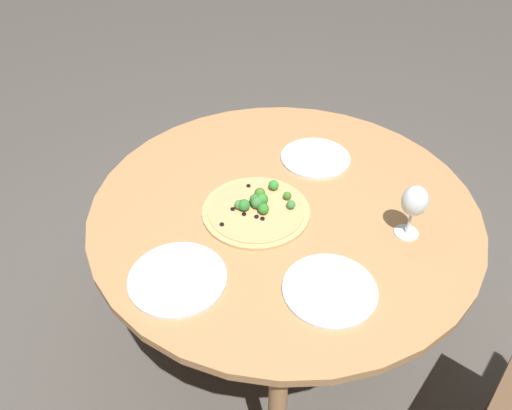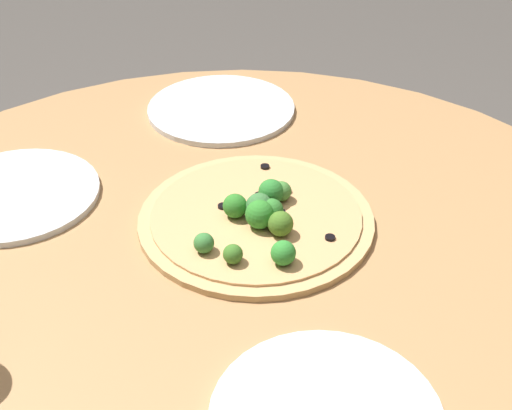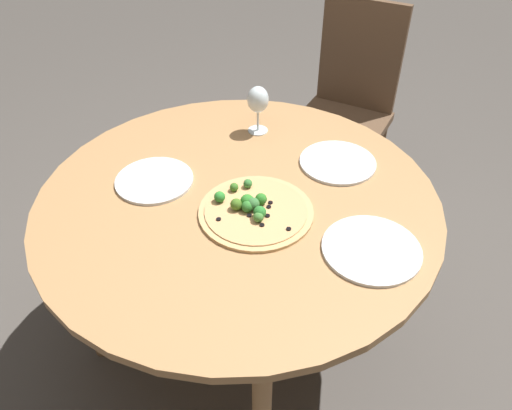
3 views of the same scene
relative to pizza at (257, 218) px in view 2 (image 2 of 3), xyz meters
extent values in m
cylinder|color=#A87A4C|center=(0.09, -0.03, -0.03)|extent=(1.22, 1.22, 0.03)
cylinder|color=#A87A4C|center=(-0.29, -0.41, -0.38)|extent=(0.05, 0.05, 0.68)
cylinder|color=#A87A4C|center=(-0.29, 0.35, -0.38)|extent=(0.05, 0.05, 0.68)
cylinder|color=tan|center=(-0.01, 0.00, -0.01)|extent=(0.34, 0.34, 0.01)
cylinder|color=tan|center=(-0.01, 0.00, 0.00)|extent=(0.30, 0.30, 0.00)
sphere|color=#446E22|center=(0.04, 0.03, 0.02)|extent=(0.03, 0.03, 0.03)
sphere|color=#2E7F28|center=(0.02, 0.00, 0.02)|extent=(0.04, 0.04, 0.04)
sphere|color=#2B782D|center=(-0.03, 0.02, 0.02)|extent=(0.04, 0.04, 0.04)
sphere|color=#31782D|center=(0.01, 0.02, 0.02)|extent=(0.03, 0.03, 0.03)
sphere|color=#427E35|center=(-0.04, 0.03, 0.02)|extent=(0.03, 0.03, 0.03)
sphere|color=#387836|center=(0.08, -0.07, 0.02)|extent=(0.03, 0.03, 0.03)
sphere|color=#397138|center=(0.00, 0.00, 0.02)|extent=(0.04, 0.04, 0.04)
sphere|color=#3A6F25|center=(0.10, -0.03, 0.02)|extent=(0.03, 0.03, 0.03)
sphere|color=#2F862F|center=(0.10, 0.03, 0.02)|extent=(0.03, 0.03, 0.03)
sphere|color=#2D7726|center=(0.00, -0.03, 0.02)|extent=(0.03, 0.03, 0.03)
cylinder|color=black|center=(-0.06, 0.04, 0.00)|extent=(0.01, 0.01, 0.00)
cylinder|color=black|center=(-0.01, 0.03, 0.00)|extent=(0.01, 0.01, 0.00)
cylinder|color=black|center=(-0.03, -0.03, 0.00)|extent=(0.01, 0.01, 0.00)
cylinder|color=black|center=(-0.02, -0.05, 0.00)|extent=(0.01, 0.01, 0.00)
cylinder|color=black|center=(-0.13, 0.01, 0.00)|extent=(0.01, 0.01, 0.00)
cylinder|color=black|center=(-0.05, 0.00, 0.00)|extent=(0.01, 0.01, 0.00)
cylinder|color=black|center=(0.05, 0.10, 0.00)|extent=(0.01, 0.01, 0.00)
cylinder|color=silver|center=(-0.07, -0.36, -0.01)|extent=(0.25, 0.25, 0.01)
cylinder|color=silver|center=(-0.34, -0.07, -0.01)|extent=(0.27, 0.27, 0.01)
camera|label=1|loc=(-0.78, -0.87, 1.01)|focal=35.00mm
camera|label=2|loc=(0.81, 0.00, 0.59)|focal=50.00mm
camera|label=3|loc=(-0.67, 0.87, 0.94)|focal=35.00mm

